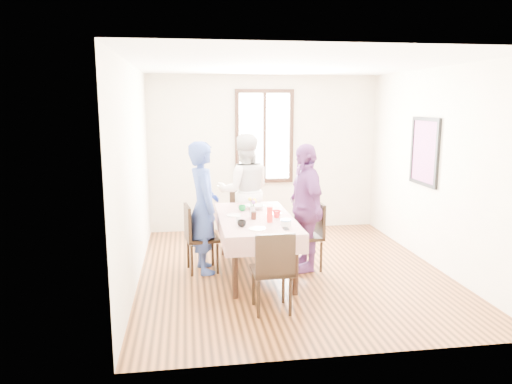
{
  "coord_description": "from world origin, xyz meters",
  "views": [
    {
      "loc": [
        -1.36,
        -6.04,
        2.23
      ],
      "look_at": [
        -0.48,
        -0.05,
        1.1
      ],
      "focal_mm": 33.7,
      "sensor_mm": 36.0,
      "label": 1
    }
  ],
  "objects_px": {
    "chair_right": "(306,236)",
    "chair_near": "(272,270)",
    "dining_table": "(255,245)",
    "person_right": "(305,207)",
    "chair_left": "(202,238)",
    "chair_far": "(244,218)",
    "person_left": "(203,207)",
    "person_far": "(244,191)"
  },
  "relations": [
    {
      "from": "chair_left",
      "to": "person_right",
      "type": "relative_size",
      "value": 0.53
    },
    {
      "from": "person_far",
      "to": "person_right",
      "type": "relative_size",
      "value": 1.04
    },
    {
      "from": "chair_left",
      "to": "chair_far",
      "type": "distance_m",
      "value": 1.25
    },
    {
      "from": "person_left",
      "to": "person_far",
      "type": "distance_m",
      "value": 1.22
    },
    {
      "from": "person_left",
      "to": "person_far",
      "type": "xyz_separation_m",
      "value": [
        0.67,
        1.02,
        0.01
      ]
    },
    {
      "from": "chair_left",
      "to": "person_far",
      "type": "bearing_deg",
      "value": 138.04
    },
    {
      "from": "chair_left",
      "to": "person_right",
      "type": "height_order",
      "value": "person_right"
    },
    {
      "from": "person_left",
      "to": "person_right",
      "type": "relative_size",
      "value": 1.02
    },
    {
      "from": "dining_table",
      "to": "person_far",
      "type": "xyz_separation_m",
      "value": [
        0.0,
        1.18,
        0.51
      ]
    },
    {
      "from": "chair_far",
      "to": "person_far",
      "type": "bearing_deg",
      "value": 90.1
    },
    {
      "from": "person_left",
      "to": "person_right",
      "type": "bearing_deg",
      "value": -104.6
    },
    {
      "from": "person_right",
      "to": "chair_far",
      "type": "bearing_deg",
      "value": -155.96
    },
    {
      "from": "chair_left",
      "to": "chair_far",
      "type": "height_order",
      "value": "same"
    },
    {
      "from": "person_left",
      "to": "person_right",
      "type": "xyz_separation_m",
      "value": [
        1.35,
        -0.11,
        -0.02
      ]
    },
    {
      "from": "chair_near",
      "to": "person_far",
      "type": "bearing_deg",
      "value": 88.99
    },
    {
      "from": "dining_table",
      "to": "chair_near",
      "type": "bearing_deg",
      "value": -90.0
    },
    {
      "from": "chair_near",
      "to": "person_left",
      "type": "relative_size",
      "value": 0.52
    },
    {
      "from": "chair_left",
      "to": "chair_near",
      "type": "distance_m",
      "value": 1.54
    },
    {
      "from": "chair_right",
      "to": "person_far",
      "type": "height_order",
      "value": "person_far"
    },
    {
      "from": "dining_table",
      "to": "chair_left",
      "type": "bearing_deg",
      "value": 166.65
    },
    {
      "from": "chair_far",
      "to": "chair_near",
      "type": "relative_size",
      "value": 1.0
    },
    {
      "from": "dining_table",
      "to": "chair_near",
      "type": "xyz_separation_m",
      "value": [
        0.0,
        -1.21,
        0.08
      ]
    },
    {
      "from": "chair_left",
      "to": "chair_right",
      "type": "distance_m",
      "value": 1.39
    },
    {
      "from": "chair_right",
      "to": "chair_near",
      "type": "height_order",
      "value": "same"
    },
    {
      "from": "person_far",
      "to": "chair_right",
      "type": "bearing_deg",
      "value": 121.27
    },
    {
      "from": "chair_left",
      "to": "dining_table",
      "type": "bearing_deg",
      "value": 68.88
    },
    {
      "from": "chair_far",
      "to": "person_far",
      "type": "xyz_separation_m",
      "value": [
        0.0,
        -0.02,
        0.43
      ]
    },
    {
      "from": "dining_table",
      "to": "person_right",
      "type": "xyz_separation_m",
      "value": [
        0.67,
        0.05,
        0.48
      ]
    },
    {
      "from": "dining_table",
      "to": "chair_right",
      "type": "bearing_deg",
      "value": 4.52
    },
    {
      "from": "chair_near",
      "to": "chair_far",
      "type": "bearing_deg",
      "value": 88.99
    },
    {
      "from": "dining_table",
      "to": "person_right",
      "type": "distance_m",
      "value": 0.83
    },
    {
      "from": "chair_far",
      "to": "dining_table",
      "type": "bearing_deg",
      "value": 90.1
    },
    {
      "from": "chair_far",
      "to": "person_far",
      "type": "distance_m",
      "value": 0.43
    },
    {
      "from": "chair_left",
      "to": "chair_near",
      "type": "bearing_deg",
      "value": 19.05
    },
    {
      "from": "dining_table",
      "to": "chair_far",
      "type": "height_order",
      "value": "chair_far"
    },
    {
      "from": "dining_table",
      "to": "person_far",
      "type": "height_order",
      "value": "person_far"
    },
    {
      "from": "chair_far",
      "to": "person_far",
      "type": "relative_size",
      "value": 0.51
    },
    {
      "from": "chair_left",
      "to": "chair_near",
      "type": "xyz_separation_m",
      "value": [
        0.69,
        -1.37,
        0.0
      ]
    },
    {
      "from": "person_left",
      "to": "person_far",
      "type": "bearing_deg",
      "value": -43.43
    },
    {
      "from": "chair_far",
      "to": "person_left",
      "type": "bearing_deg",
      "value": 57.18
    },
    {
      "from": "chair_left",
      "to": "chair_far",
      "type": "xyz_separation_m",
      "value": [
        0.69,
        1.04,
        0.0
      ]
    },
    {
      "from": "dining_table",
      "to": "person_far",
      "type": "bearing_deg",
      "value": 90.0
    }
  ]
}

